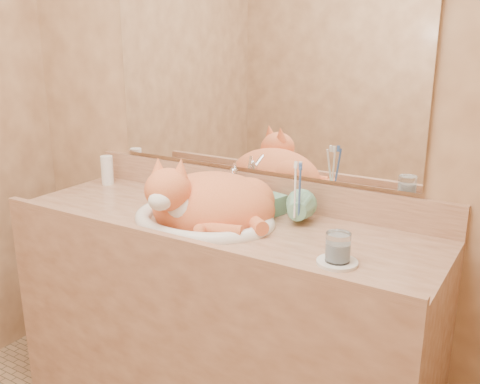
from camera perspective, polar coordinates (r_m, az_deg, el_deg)
The scene contains 12 objects.
wall_back at distance 2.07m, azimuth 1.69°, elevation 9.59°, with size 2.40×0.02×2.50m, color #8F6241.
vanity_counter at distance 2.11m, azimuth -2.34°, elevation -14.05°, with size 1.60×0.55×0.85m, color brown, non-canonical shape.
mirror at distance 2.04m, azimuth 1.55°, elevation 13.46°, with size 1.30×0.02×0.80m, color white.
sink_basin at distance 1.91m, azimuth -3.92°, elevation -0.76°, with size 0.53×0.44×0.16m, color white, non-canonical shape.
faucet at distance 2.07m, azimuth -0.69°, elevation 0.66°, with size 0.04×0.12×0.16m, color white, non-canonical shape.
cat at distance 1.91m, azimuth -3.49°, elevation -0.87°, with size 0.45×0.37×0.25m, color #DC5F32, non-canonical shape.
soap_dispenser at distance 1.94m, azimuth 2.21°, elevation -0.51°, with size 0.07×0.07×0.16m, color #6DAF8D.
toothbrush_cup at distance 1.86m, azimuth 6.08°, elevation -2.29°, with size 0.11×0.11×0.11m, color #6DAF8D.
toothbrushes at distance 1.83m, azimuth 6.16°, elevation 0.31°, with size 0.04×0.04×0.24m, color white, non-canonical shape.
saucer at distance 1.61m, azimuth 10.32°, elevation -7.39°, with size 0.12×0.12×0.01m, color white.
water_glass at distance 1.59m, azimuth 10.41°, elevation -5.80°, with size 0.07×0.07×0.09m, color silver.
lotion_bottle at distance 2.46m, azimuth -13.98°, elevation 2.28°, with size 0.05×0.05×0.13m, color white.
Camera 1 is at (1.02, -0.78, 1.50)m, focal length 40.00 mm.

